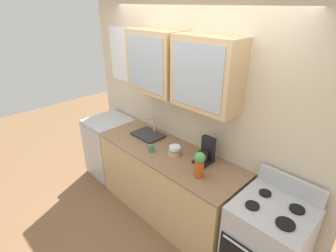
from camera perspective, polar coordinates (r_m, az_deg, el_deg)
The scene contains 10 objects.
ground_plane at distance 3.68m, azimuth -0.20°, elevation -17.93°, with size 10.00×10.00×0.00m, color brown.
back_wall_unit at distance 3.10m, azimuth 4.17°, elevation 6.03°, with size 3.54×0.42×2.74m.
counter at distance 3.38m, azimuth -0.21°, elevation -12.23°, with size 1.95×0.68×0.92m.
stove_range at distance 2.84m, azimuth 20.51°, elevation -23.17°, with size 0.64×0.66×1.10m.
sink_faucet at distance 3.47m, azimuth -4.33°, elevation -1.80°, with size 0.40×0.29×0.24m.
bowl_stack at distance 3.03m, azimuth 1.47°, elevation -5.38°, with size 0.15×0.15×0.11m.
vase at distance 2.64m, azimuth 6.84°, elevation -8.13°, with size 0.11×0.11×0.28m.
cup_near_sink at distance 3.10m, azimuth -3.64°, elevation -4.87°, with size 0.10×0.07×0.08m.
dishwasher at distance 4.23m, azimuth -12.43°, elevation -4.40°, with size 0.59×0.66×0.92m.
coffee_maker at distance 2.91m, azimuth 8.20°, elevation -5.86°, with size 0.17×0.20×0.29m.
Camera 1 is at (1.92, -1.86, 2.53)m, focal length 28.01 mm.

